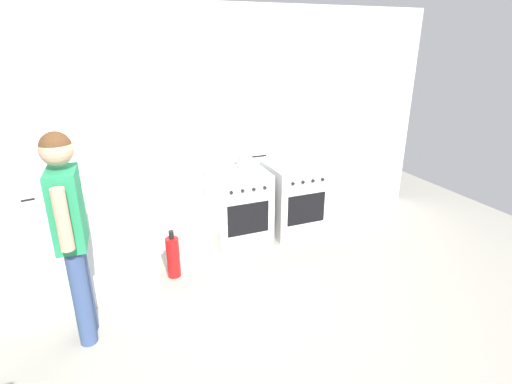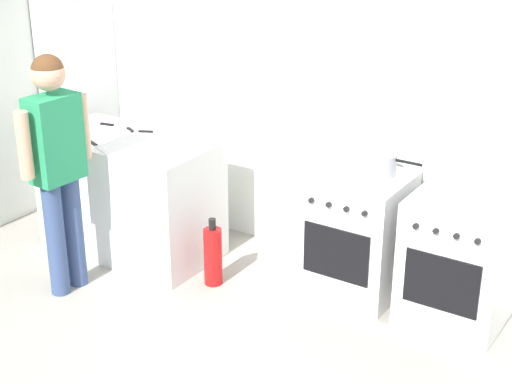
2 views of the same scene
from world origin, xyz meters
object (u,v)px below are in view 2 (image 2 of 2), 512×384
Objects in this scene: knife_carving at (99,147)px; knife_chef at (134,131)px; oven_left at (357,233)px; person at (56,154)px; knife_bread at (95,123)px; oven_right at (459,260)px; fire_extinguisher at (213,256)px; pot at (383,164)px; knife_utility at (128,128)px; larder_cabinet at (79,92)px.

knife_carving and knife_chef have the same top height.
oven_left is 2.08m from person.
oven_left is 1.84m from knife_chef.
knife_chef is (0.39, 0.01, 0.00)m from knife_bread.
knife_carving reaches higher than oven_right.
oven_left is at bearing 28.78° from fire_extinguisher.
knife_carving is 1.08× the size of knife_chef.
pot is 1.14× the size of knife_carving.
knife_chef is 0.87m from person.
oven_left is 3.64× the size of knife_utility.
knife_utility is at bearing 8.37° from knife_bread.
knife_bread is 0.17× the size of larder_cabinet.
knife_utility is at bearing -174.16° from oven_left.
pot is at bearing 39.80° from oven_left.
person is at bearing -84.39° from knife_chef.
knife_bread is 1.48m from fire_extinguisher.
oven_right is at bearing 16.73° from fire_extinguisher.
person is 0.83× the size of larder_cabinet.
person is at bearing -60.80° from knife_bread.
oven_left is 0.51× the size of person.
larder_cabinet reaches higher than knife_bread.
person is at bearing -155.75° from oven_right.
pot is 0.18× the size of larder_cabinet.
oven_left is 1.93m from knife_utility.
fire_extinguisher is (-0.87, -0.48, -0.21)m from oven_left.
knife_carving is at bearing -158.32° from pot.
fire_extinguisher is at bearing -163.27° from oven_right.
oven_right is at bearing 24.25° from person.
oven_right is 0.79m from pot.
knife_carving is (-1.85, -0.74, -0.02)m from pot.
larder_cabinet is (-2.65, 0.10, 0.57)m from oven_left.
knife_chef is 0.95m from larder_cabinet.
knife_carving and knife_utility have the same top height.
knife_carving is 0.19× the size of person.
pot reaches higher than knife_utility.
person reaches higher than knife_chef.
larder_cabinet is (-0.89, 0.33, 0.10)m from knife_chef.
knife_utility is 0.80× the size of knife_chef.
larder_cabinet reaches higher than oven_left.
knife_chef is at bearing 95.61° from person.
pot is 0.22× the size of person.
fire_extinguisher is (0.99, -0.29, -0.69)m from knife_utility.
pot is 2.77m from larder_cabinet.
pot is at bearing 170.73° from oven_right.
knife_bread is 0.21× the size of person.
oven_right is 2.63m from knife_utility.
fire_extinguisher is at bearing -149.75° from pot.
oven_right is 2.69m from person.
knife_carving is 0.63× the size of fire_extinguisher.
oven_right is 2.92m from knife_bread.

